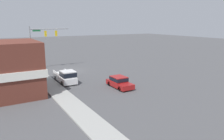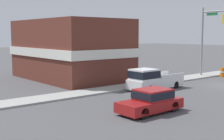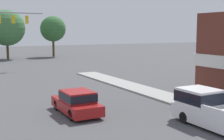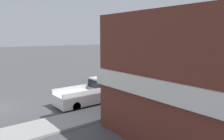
# 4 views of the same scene
# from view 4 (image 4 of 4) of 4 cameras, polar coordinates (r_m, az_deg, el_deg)

# --- Properties ---
(sidewalk_curb) EXTENTS (2.40, 60.00, 0.14)m
(sidewalk_curb) POSITION_cam_4_polar(r_m,az_deg,el_deg) (13.26, -26.00, -15.43)
(sidewalk_curb) COLOR #9E9E99
(sidewalk_curb) RESTS_ON ground
(far_signal_assembly) EXTENTS (8.32, 0.49, 7.99)m
(far_signal_assembly) POSITION_cam_4_polar(r_m,az_deg,el_deg) (44.70, 25.10, 8.80)
(far_signal_assembly) COLOR gray
(far_signal_assembly) RESTS_ON ground
(car_lead) EXTENTS (1.88, 4.41, 1.49)m
(car_lead) POSITION_cam_4_polar(r_m,az_deg,el_deg) (25.53, -0.06, -1.43)
(car_lead) COLOR black
(car_lead) RESTS_ON ground
(pickup_truck_parked) EXTENTS (1.97, 5.54, 1.94)m
(pickup_truck_parked) POSITION_cam_4_polar(r_m,az_deg,el_deg) (17.77, -4.24, -5.44)
(pickup_truck_parked) COLOR black
(pickup_truck_parked) RESTS_ON ground
(church_steeple) EXTENTS (2.42, 2.42, 11.45)m
(church_steeple) POSITION_cam_4_polar(r_m,az_deg,el_deg) (54.66, 5.78, 9.49)
(church_steeple) COLOR white
(church_steeple) RESTS_ON ground
(backdrop_tree_left_far) EXTENTS (5.74, 5.74, 8.64)m
(backdrop_tree_left_far) POSITION_cam_4_polar(r_m,az_deg,el_deg) (62.27, 27.28, 8.26)
(backdrop_tree_left_far) COLOR #4C3823
(backdrop_tree_left_far) RESTS_ON ground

